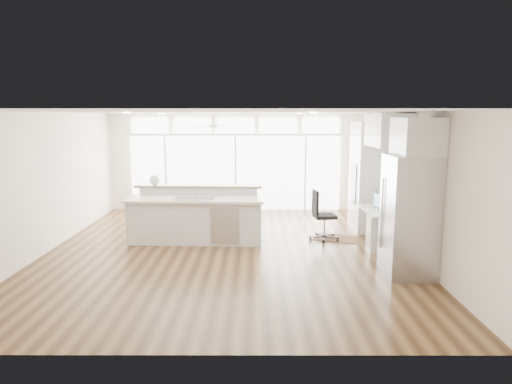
{
  "coord_description": "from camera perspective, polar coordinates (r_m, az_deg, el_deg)",
  "views": [
    {
      "loc": [
        0.6,
        -8.69,
        2.62
      ],
      "look_at": [
        0.58,
        0.6,
        1.07
      ],
      "focal_mm": 32.0,
      "sensor_mm": 36.0,
      "label": 1
    }
  ],
  "objects": [
    {
      "name": "upper_cabinets",
      "position": [
        9.36,
        16.22,
        7.42
      ],
      "size": [
        0.64,
        1.3,
        0.64
      ],
      "primitive_type": "cube",
      "color": "silver",
      "rests_on": "wall_right"
    },
    {
      "name": "ceiling_fan",
      "position": [
        11.55,
        -5.39,
        8.71
      ],
      "size": [
        1.16,
        1.16,
        0.32
      ],
      "primitive_type": "cube",
      "color": "silver",
      "rests_on": "ceiling"
    },
    {
      "name": "wall_front",
      "position": [
        4.9,
        -6.91,
        -5.67
      ],
      "size": [
        7.0,
        0.04,
        2.7
      ],
      "primitive_type": "cube",
      "color": "white",
      "rests_on": "floor"
    },
    {
      "name": "glass_wall",
      "position": [
        12.74,
        -2.56,
        2.37
      ],
      "size": [
        5.8,
        0.06,
        2.08
      ],
      "primitive_type": "cube",
      "color": "white",
      "rests_on": "wall_back"
    },
    {
      "name": "office_chair",
      "position": [
        9.82,
        8.57,
        -2.93
      ],
      "size": [
        0.61,
        0.58,
        1.07
      ],
      "primitive_type": "cube",
      "rotation": [
        0.0,
        0.0,
        0.13
      ],
      "color": "black",
      "rests_on": "floor"
    },
    {
      "name": "wall_back",
      "position": [
        12.77,
        -2.56,
        3.74
      ],
      "size": [
        7.0,
        0.04,
        2.7
      ],
      "primitive_type": "cube",
      "color": "white",
      "rests_on": "floor"
    },
    {
      "name": "fishbowl",
      "position": [
        10.12,
        -12.55,
        1.47
      ],
      "size": [
        0.25,
        0.25,
        0.22
      ],
      "primitive_type": "sphere",
      "rotation": [
        0.0,
        0.0,
        -0.16
      ],
      "color": "white",
      "rests_on": "kitchen_island"
    },
    {
      "name": "keyboard",
      "position": [
        9.46,
        14.09,
        -2.13
      ],
      "size": [
        0.17,
        0.34,
        0.02
      ],
      "primitive_type": "cube",
      "rotation": [
        0.0,
        0.0,
        0.15
      ],
      "color": "white",
      "rests_on": "desk_nook"
    },
    {
      "name": "kitchen_island",
      "position": [
        9.65,
        -7.54,
        -2.89
      ],
      "size": [
        2.92,
        1.2,
        1.14
      ],
      "primitive_type": "cube",
      "rotation": [
        0.0,
        0.0,
        -0.04
      ],
      "color": "silver",
      "rests_on": "floor"
    },
    {
      "name": "refrigerator",
      "position": [
        7.93,
        18.62,
        -2.85
      ],
      "size": [
        0.76,
        0.9,
        2.0
      ],
      "primitive_type": "cube",
      "color": "#AAA9AE",
      "rests_on": "floor"
    },
    {
      "name": "framed_photos",
      "position": [
        10.1,
        16.59,
        2.12
      ],
      "size": [
        0.06,
        0.22,
        0.8
      ],
      "primitive_type": "cube",
      "color": "black",
      "rests_on": "wall_right"
    },
    {
      "name": "oven_cabinet",
      "position": [
        10.89,
        13.8,
        1.95
      ],
      "size": [
        0.64,
        1.2,
        2.5
      ],
      "primitive_type": "cube",
      "color": "silver",
      "rests_on": "floor"
    },
    {
      "name": "wall_left",
      "position": [
        9.69,
        -24.88,
        1.04
      ],
      "size": [
        0.04,
        8.0,
        2.7
      ],
      "primitive_type": "cube",
      "color": "white",
      "rests_on": "floor"
    },
    {
      "name": "desk_nook",
      "position": [
        9.61,
        15.45,
        -4.38
      ],
      "size": [
        0.72,
        1.3,
        0.76
      ],
      "primitive_type": "cube",
      "color": "silver",
      "rests_on": "floor"
    },
    {
      "name": "floor",
      "position": [
        9.1,
        -3.67,
        -7.37
      ],
      "size": [
        7.0,
        8.0,
        0.02
      ],
      "primitive_type": "cube",
      "color": "#3C2512",
      "rests_on": "ground"
    },
    {
      "name": "wall_right",
      "position": [
        9.25,
        18.41,
        1.07
      ],
      "size": [
        0.04,
        8.0,
        2.7
      ],
      "primitive_type": "cube",
      "color": "white",
      "rests_on": "floor"
    },
    {
      "name": "ceiling",
      "position": [
        8.71,
        -3.86,
        9.95
      ],
      "size": [
        7.0,
        8.0,
        0.02
      ],
      "primitive_type": "cube",
      "color": "white",
      "rests_on": "wall_back"
    },
    {
      "name": "desk_window",
      "position": [
        9.5,
        17.68,
        2.53
      ],
      "size": [
        0.04,
        0.85,
        0.85
      ],
      "primitive_type": "cube",
      "color": "white",
      "rests_on": "wall_right"
    },
    {
      "name": "monitor",
      "position": [
        9.47,
        15.13,
        -1.08
      ],
      "size": [
        0.13,
        0.45,
        0.37
      ],
      "primitive_type": "cube",
      "rotation": [
        0.0,
        0.0,
        0.14
      ],
      "color": "black",
      "rests_on": "desk_nook"
    },
    {
      "name": "fridge_cabinet",
      "position": [
        7.79,
        19.55,
        6.55
      ],
      "size": [
        0.64,
        0.9,
        0.6
      ],
      "primitive_type": "cube",
      "color": "silver",
      "rests_on": "wall_right"
    },
    {
      "name": "potted_plant",
      "position": [
        10.8,
        14.08,
        9.08
      ],
      "size": [
        0.27,
        0.3,
        0.21
      ],
      "primitive_type": "imported",
      "rotation": [
        0.0,
        0.0,
        0.15
      ],
      "color": "#285022",
      "rests_on": "oven_cabinet"
    },
    {
      "name": "recessed_lights",
      "position": [
        8.91,
        -3.77,
        9.81
      ],
      "size": [
        3.4,
        3.0,
        0.02
      ],
      "primitive_type": "cube",
      "color": "white",
      "rests_on": "ceiling"
    },
    {
      "name": "transom_row",
      "position": [
        12.65,
        -2.61,
        8.36
      ],
      "size": [
        5.9,
        0.06,
        0.4
      ],
      "primitive_type": "cube",
      "color": "white",
      "rests_on": "wall_back"
    },
    {
      "name": "rug",
      "position": [
        10.11,
        9.97,
        -5.69
      ],
      "size": [
        1.11,
        0.95,
        0.01
      ],
      "primitive_type": "cube",
      "rotation": [
        0.0,
        0.0,
        -0.35
      ],
      "color": "#3D2313",
      "rests_on": "floor"
    }
  ]
}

